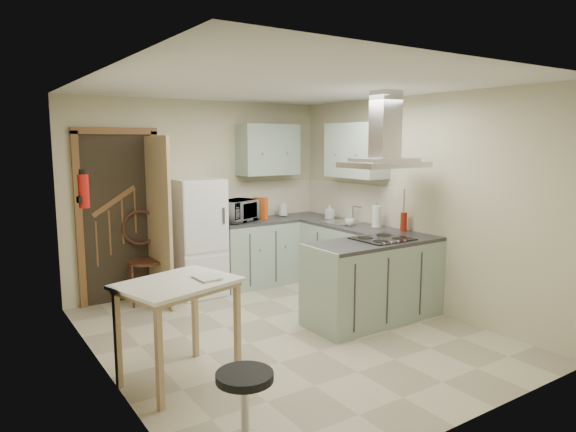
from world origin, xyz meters
TOP-DOWN VIEW (x-y plane):
  - floor at (0.00, 0.00)m, footprint 4.20×4.20m
  - ceiling at (0.00, 0.00)m, footprint 4.20×4.20m
  - back_wall at (0.00, 2.10)m, footprint 3.60×0.00m
  - left_wall at (-1.80, 0.00)m, footprint 0.00×4.20m
  - right_wall at (1.80, 0.00)m, footprint 0.00×4.20m
  - doorway at (-1.10, 2.07)m, footprint 1.10×0.12m
  - fridge at (-0.20, 1.80)m, footprint 0.60×0.60m
  - counter_back at (0.66, 1.80)m, footprint 1.08×0.60m
  - counter_right at (1.50, 1.12)m, footprint 0.60×1.95m
  - splashback at (0.96, 2.09)m, footprint 1.68×0.02m
  - wall_cabinet_back at (0.95, 1.93)m, footprint 0.85×0.35m
  - wall_cabinet_right at (1.62, 0.85)m, footprint 0.35×0.90m
  - peninsula at (1.02, -0.18)m, footprint 1.55×0.65m
  - hob at (1.12, -0.18)m, footprint 0.58×0.50m
  - extractor_hood at (1.12, -0.18)m, footprint 0.90×0.55m
  - sink at (1.50, 0.95)m, footprint 0.45×0.40m
  - fire_extinguisher at (-1.74, 0.90)m, footprint 0.10×0.10m
  - drop_leaf_table at (-1.33, -0.37)m, footprint 1.05×0.90m
  - bentwood_chair at (-0.86, 1.84)m, footprint 0.54×0.54m
  - stool at (-1.32, -1.47)m, footprint 0.38×0.38m
  - microwave at (0.39, 1.81)m, footprint 0.63×0.54m
  - kettle at (1.16, 1.87)m, footprint 0.16×0.16m
  - cereal_box at (0.78, 1.86)m, footprint 0.15×0.21m
  - soap_bottle at (1.58, 1.33)m, footprint 0.10×0.10m
  - paper_towel at (1.61, 0.43)m, footprint 0.11×0.11m
  - cup at (1.40, 0.69)m, footprint 0.16×0.16m
  - red_bottle at (1.71, 0.06)m, footprint 0.09×0.09m
  - book at (-1.18, -0.43)m, footprint 0.19×0.25m

SIDE VIEW (x-z plane):
  - floor at x=0.00m, z-range 0.00..0.00m
  - stool at x=-1.32m, z-range 0.00..0.51m
  - drop_leaf_table at x=-1.33m, z-range 0.00..0.85m
  - counter_back at x=0.66m, z-range 0.00..0.90m
  - counter_right at x=1.50m, z-range 0.00..0.90m
  - peninsula at x=1.02m, z-range 0.00..0.90m
  - bentwood_chair at x=-0.86m, z-range 0.00..1.02m
  - fridge at x=-0.20m, z-range 0.00..1.50m
  - book at x=-1.18m, z-range 0.85..0.96m
  - sink at x=1.50m, z-range 0.90..0.91m
  - hob at x=1.12m, z-range 0.90..0.91m
  - cup at x=1.40m, z-range 0.90..1.00m
  - kettle at x=1.16m, z-range 0.90..1.10m
  - soap_bottle at x=1.58m, z-range 0.90..1.10m
  - red_bottle at x=1.71m, z-range 0.90..1.12m
  - paper_towel at x=1.61m, z-range 0.90..1.18m
  - microwave at x=0.39m, z-range 0.90..1.19m
  - cereal_box at x=0.78m, z-range 0.90..1.20m
  - doorway at x=-1.10m, z-range 0.00..2.10m
  - splashback at x=0.96m, z-range 0.90..1.40m
  - back_wall at x=0.00m, z-range -0.55..3.05m
  - left_wall at x=-1.80m, z-range -0.85..3.35m
  - right_wall at x=1.80m, z-range -0.85..3.35m
  - fire_extinguisher at x=-1.74m, z-range 1.34..1.66m
  - extractor_hood at x=1.12m, z-range 1.67..1.77m
  - wall_cabinet_back at x=0.95m, z-range 1.50..2.20m
  - wall_cabinet_right at x=1.62m, z-range 1.50..2.20m
  - ceiling at x=0.00m, z-range 2.50..2.50m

